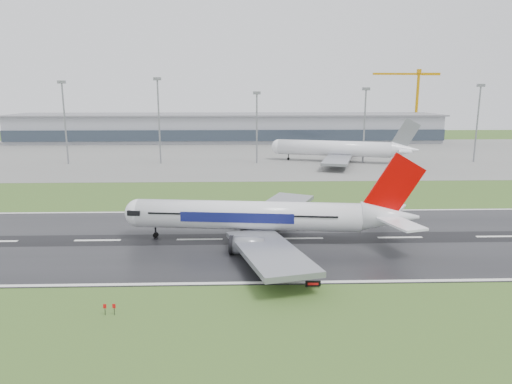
{
  "coord_description": "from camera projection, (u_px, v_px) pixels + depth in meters",
  "views": [
    {
      "loc": [
        8.36,
        -88.94,
        28.83
      ],
      "look_at": [
        11.52,
        12.0,
        7.0
      ],
      "focal_mm": 32.96,
      "sensor_mm": 36.0,
      "label": 1
    }
  ],
  "objects": [
    {
      "name": "ground",
      "position": [
        200.0,
        240.0,
        92.73
      ],
      "size": [
        520.0,
        520.0,
        0.0
      ],
      "primitive_type": "plane",
      "color": "#34541E",
      "rests_on": "ground"
    },
    {
      "name": "runway",
      "position": [
        200.0,
        240.0,
        92.72
      ],
      "size": [
        400.0,
        45.0,
        0.1
      ],
      "primitive_type": "cube",
      "color": "black",
      "rests_on": "ground"
    },
    {
      "name": "apron",
      "position": [
        223.0,
        155.0,
        214.84
      ],
      "size": [
        400.0,
        130.0,
        0.08
      ],
      "primitive_type": "cube",
      "color": "slate",
      "rests_on": "ground"
    },
    {
      "name": "terminal",
      "position": [
        227.0,
        128.0,
        271.88
      ],
      "size": [
        240.0,
        36.0,
        15.0
      ],
      "primitive_type": "cube",
      "color": "gray",
      "rests_on": "ground"
    },
    {
      "name": "main_airliner",
      "position": [
        269.0,
        199.0,
        90.33
      ],
      "size": [
        62.85,
        60.47,
        16.82
      ],
      "primitive_type": null,
      "rotation": [
        0.0,
        0.0,
        -0.12
      ],
      "color": "white",
      "rests_on": "runway"
    },
    {
      "name": "parked_airliner",
      "position": [
        340.0,
        140.0,
        191.88
      ],
      "size": [
        74.24,
        71.47,
        17.72
      ],
      "primitive_type": null,
      "rotation": [
        0.0,
        0.0,
        -0.3
      ],
      "color": "white",
      "rests_on": "apron"
    },
    {
      "name": "tower_crane",
      "position": [
        417.0,
        104.0,
        287.25
      ],
      "size": [
        42.1,
        5.28,
        41.72
      ],
      "primitive_type": null,
      "rotation": [
        0.0,
        0.0,
        0.07
      ],
      "color": "#C98505",
      "rests_on": "ground"
    },
    {
      "name": "runway_sign",
      "position": [
        313.0,
        284.0,
        70.21
      ],
      "size": [
        2.31,
        0.45,
        1.04
      ],
      "primitive_type": null,
      "rotation": [
        0.0,
        0.0,
        -0.08
      ],
      "color": "black",
      "rests_on": "ground"
    },
    {
      "name": "floodmast_1",
      "position": [
        65.0,
        125.0,
        185.22
      ],
      "size": [
        0.64,
        0.64,
        31.5
      ],
      "primitive_type": "cylinder",
      "color": "gray",
      "rests_on": "ground"
    },
    {
      "name": "floodmast_2",
      "position": [
        159.0,
        123.0,
        186.22
      ],
      "size": [
        0.64,
        0.64,
        32.75
      ],
      "primitive_type": "cylinder",
      "color": "gray",
      "rests_on": "ground"
    },
    {
      "name": "floodmast_3",
      "position": [
        257.0,
        129.0,
        187.98
      ],
      "size": [
        0.64,
        0.64,
        27.36
      ],
      "primitive_type": "cylinder",
      "color": "gray",
      "rests_on": "ground"
    },
    {
      "name": "floodmast_4",
      "position": [
        364.0,
        127.0,
        189.14
      ],
      "size": [
        0.64,
        0.64,
        28.91
      ],
      "primitive_type": "cylinder",
      "color": "gray",
      "rests_on": "ground"
    },
    {
      "name": "floodmast_5",
      "position": [
        477.0,
        125.0,
        190.4
      ],
      "size": [
        0.64,
        0.64,
        30.32
      ],
      "primitive_type": "cylinder",
      "color": "gray",
      "rests_on": "ground"
    }
  ]
}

